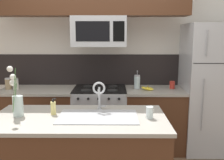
% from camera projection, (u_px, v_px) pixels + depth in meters
% --- Properties ---
extents(rear_partition, '(5.20, 0.10, 2.60)m').
position_uv_depth(rear_partition, '(120.00, 60.00, 3.93)').
color(rear_partition, silver).
rests_on(rear_partition, ground).
extents(splash_band, '(3.69, 0.01, 0.48)m').
position_uv_depth(splash_band, '(101.00, 70.00, 3.90)').
color(splash_band, black).
rests_on(splash_band, rear_partition).
extents(back_counter_left, '(1.08, 0.65, 0.91)m').
position_uv_depth(back_counter_left, '(40.00, 119.00, 3.71)').
color(back_counter_left, '#4C2B19').
rests_on(back_counter_left, ground).
extents(back_counter_right, '(0.86, 0.65, 0.91)m').
position_uv_depth(back_counter_right, '(154.00, 119.00, 3.70)').
color(back_counter_right, '#4C2B19').
rests_on(back_counter_right, ground).
extents(stove_range, '(0.76, 0.64, 0.93)m').
position_uv_depth(stove_range, '(100.00, 119.00, 3.71)').
color(stove_range, '#B7BABF').
rests_on(stove_range, ground).
extents(microwave, '(0.74, 0.40, 0.41)m').
position_uv_depth(microwave, '(99.00, 32.00, 3.46)').
color(microwave, '#B7BABF').
extents(refrigerator, '(0.85, 0.74, 1.84)m').
position_uv_depth(refrigerator, '(212.00, 88.00, 3.63)').
color(refrigerator, '#B7BABF').
rests_on(refrigerator, ground).
extents(storage_jar_tall, '(0.09, 0.09, 0.16)m').
position_uv_depth(storage_jar_tall, '(8.00, 84.00, 3.62)').
color(storage_jar_tall, '#997F5B').
rests_on(storage_jar_tall, back_counter_left).
extents(storage_jar_medium, '(0.08, 0.08, 0.16)m').
position_uv_depth(storage_jar_medium, '(16.00, 84.00, 3.61)').
color(storage_jar_medium, silver).
rests_on(storage_jar_medium, back_counter_left).
extents(banana_bunch, '(0.19, 0.15, 0.08)m').
position_uv_depth(banana_bunch, '(148.00, 89.00, 3.56)').
color(banana_bunch, yellow).
rests_on(banana_bunch, back_counter_right).
extents(french_press, '(0.09, 0.09, 0.27)m').
position_uv_depth(french_press, '(137.00, 82.00, 3.66)').
color(french_press, silver).
rests_on(french_press, back_counter_right).
extents(coffee_tin, '(0.08, 0.08, 0.11)m').
position_uv_depth(coffee_tin, '(172.00, 85.00, 3.66)').
color(coffee_tin, '#B22D23').
rests_on(coffee_tin, back_counter_right).
extents(kitchen_sink, '(0.76, 0.44, 0.16)m').
position_uv_depth(kitchen_sink, '(98.00, 124.00, 2.41)').
color(kitchen_sink, '#ADAFB5').
rests_on(kitchen_sink, island_counter).
extents(sink_faucet, '(0.14, 0.14, 0.31)m').
position_uv_depth(sink_faucet, '(99.00, 92.00, 2.57)').
color(sink_faucet, '#B7BABF').
rests_on(sink_faucet, island_counter).
extents(dish_soap_bottle, '(0.06, 0.05, 0.16)m').
position_uv_depth(dish_soap_bottle, '(53.00, 108.00, 2.46)').
color(dish_soap_bottle, '#DBCC75').
rests_on(dish_soap_bottle, island_counter).
extents(drinking_glass, '(0.07, 0.07, 0.11)m').
position_uv_depth(drinking_glass, '(150.00, 113.00, 2.35)').
color(drinking_glass, silver).
rests_on(drinking_glass, island_counter).
extents(flower_vase, '(0.12, 0.16, 0.50)m').
position_uv_depth(flower_vase, '(17.00, 102.00, 2.40)').
color(flower_vase, silver).
rests_on(flower_vase, island_counter).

